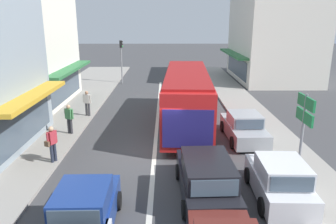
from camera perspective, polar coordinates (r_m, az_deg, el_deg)
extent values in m
plane|color=#3F3F42|center=(15.83, -2.35, -7.20)|extent=(140.00, 140.00, 0.00)
cube|color=silver|center=(19.57, -1.96, -2.57)|extent=(0.20, 28.00, 0.01)
cube|color=gray|center=(22.67, -19.26, -0.69)|extent=(5.20, 44.00, 0.14)
cube|color=gray|center=(22.18, 14.41, -0.67)|extent=(2.80, 44.00, 0.12)
cube|color=gold|center=(16.72, -22.58, 2.55)|extent=(1.10, 6.75, 0.20)
cube|color=#425160|center=(17.20, -23.42, -1.68)|extent=(0.06, 5.87, 1.80)
cube|color=silver|center=(26.04, -25.13, 9.74)|extent=(6.68, 9.24, 8.12)
cube|color=#2D703D|center=(24.87, -16.74, 7.17)|extent=(1.10, 8.50, 0.20)
cube|color=#425160|center=(25.21, -17.42, 4.22)|extent=(0.06, 7.39, 1.80)
cube|color=silver|center=(35.89, 17.81, 11.97)|extent=(7.08, 10.98, 8.33)
cube|color=#2D703D|center=(34.99, 11.28, 9.92)|extent=(1.10, 10.10, 0.20)
cube|color=#425160|center=(35.24, 11.84, 7.80)|extent=(0.06, 8.78, 1.80)
cube|color=red|center=(19.56, 3.27, 2.75)|extent=(3.05, 10.91, 2.70)
cube|color=#425160|center=(19.47, 3.29, 3.91)|extent=(3.07, 10.48, 0.90)
cube|color=navy|center=(14.40, 3.47, -2.99)|extent=(2.25, 0.18, 1.76)
cube|color=maroon|center=(19.29, 3.34, 6.83)|extent=(2.88, 10.05, 0.12)
cylinder|color=black|center=(23.14, 0.04, 1.61)|extent=(0.31, 0.97, 0.96)
cylinder|color=black|center=(23.17, 6.23, 1.53)|extent=(0.31, 0.97, 0.96)
cylinder|color=black|center=(17.10, -0.90, -3.66)|extent=(0.31, 0.97, 0.96)
cylinder|color=black|center=(17.14, 7.49, -3.76)|extent=(0.31, 0.97, 0.96)
cube|color=navy|center=(10.68, -14.06, -16.93)|extent=(1.70, 3.73, 0.76)
cube|color=navy|center=(10.06, -14.71, -14.50)|extent=(1.55, 1.93, 0.64)
cube|color=#425160|center=(10.89, -13.55, -11.93)|extent=(1.40, 0.08, 0.54)
cube|color=#425160|center=(9.27, -16.10, -17.50)|extent=(1.37, 0.08, 0.51)
cylinder|color=black|center=(11.89, -16.80, -14.66)|extent=(0.19, 0.62, 0.62)
cylinder|color=black|center=(11.57, -8.68, -15.02)|extent=(0.19, 0.62, 0.62)
cube|color=black|center=(12.16, 6.54, -12.18)|extent=(1.94, 4.57, 0.76)
cube|color=black|center=(11.52, 6.92, -9.84)|extent=(1.74, 2.66, 0.68)
cube|color=#425160|center=(12.71, 5.95, -7.25)|extent=(1.51, 0.12, 0.58)
cube|color=#425160|center=(10.37, 8.13, -13.00)|extent=(1.48, 0.12, 0.54)
cylinder|color=black|center=(13.34, 1.79, -10.38)|extent=(0.20, 0.63, 0.62)
cylinder|color=black|center=(13.59, 9.33, -10.09)|extent=(0.20, 0.63, 0.62)
cylinder|color=black|center=(11.00, 2.91, -16.63)|extent=(0.20, 0.63, 0.62)
cylinder|color=black|center=(11.29, 12.21, -16.07)|extent=(0.20, 0.63, 0.62)
cube|color=silver|center=(12.61, 18.61, -11.89)|extent=(1.76, 3.75, 0.76)
cube|color=silver|center=(12.05, 19.31, -9.59)|extent=(1.58, 1.95, 0.64)
cube|color=#425160|center=(12.89, 18.03, -7.75)|extent=(1.40, 0.10, 0.54)
cube|color=#425160|center=(11.23, 20.80, -11.69)|extent=(1.37, 0.10, 0.51)
cylinder|color=black|center=(13.45, 13.77, -10.65)|extent=(0.20, 0.63, 0.62)
cylinder|color=black|center=(13.89, 20.50, -10.36)|extent=(0.20, 0.63, 0.62)
cylinder|color=black|center=(11.56, 16.09, -15.54)|extent=(0.20, 0.63, 0.62)
cylinder|color=black|center=(12.07, 23.91, -14.93)|extent=(0.20, 0.63, 0.62)
cube|color=#9EA3A8|center=(17.87, 13.01, -3.12)|extent=(1.84, 4.25, 0.72)
cube|color=#9EA3A8|center=(17.57, 13.23, -1.19)|extent=(1.61, 1.84, 0.60)
cube|color=#425160|center=(18.42, 12.50, -0.35)|extent=(1.44, 0.10, 0.51)
cube|color=#425160|center=(16.73, 14.03, -2.12)|extent=(1.41, 0.10, 0.48)
cylinder|color=black|center=(18.89, 9.50, -2.50)|extent=(0.20, 0.62, 0.62)
cylinder|color=black|center=(19.31, 14.51, -2.39)|extent=(0.20, 0.62, 0.62)
cylinder|color=black|center=(16.58, 11.18, -5.26)|extent=(0.20, 0.62, 0.62)
cylinder|color=black|center=(17.05, 16.84, -5.06)|extent=(0.20, 0.62, 0.62)
cylinder|color=gray|center=(32.44, -8.09, 8.54)|extent=(0.12, 0.12, 4.20)
cube|color=black|center=(32.27, -8.21, 11.62)|extent=(0.24, 0.24, 0.68)
sphere|color=black|center=(32.23, -7.98, 12.04)|extent=(0.13, 0.13, 0.13)
sphere|color=black|center=(32.25, -7.96, 11.65)|extent=(0.13, 0.13, 0.13)
sphere|color=green|center=(32.26, -7.95, 11.26)|extent=(0.13, 0.13, 0.13)
cylinder|color=gray|center=(13.36, 22.21, -4.64)|extent=(0.10, 0.10, 3.60)
cube|color=#19753D|center=(12.92, 22.94, 1.57)|extent=(0.08, 1.40, 0.44)
cube|color=white|center=(12.93, 23.12, 1.57)|extent=(0.01, 1.10, 0.10)
cube|color=#19753D|center=(13.05, 22.68, -0.76)|extent=(0.08, 1.40, 0.44)
cube|color=white|center=(13.07, 22.86, -0.76)|extent=(0.01, 1.10, 0.10)
cylinder|color=#232838|center=(15.39, -19.09, -6.58)|extent=(0.14, 0.14, 0.84)
cylinder|color=#232838|center=(15.27, -19.58, -6.79)|extent=(0.14, 0.14, 0.84)
cube|color=#A82D38|center=(15.08, -19.58, -4.23)|extent=(0.36, 0.42, 0.56)
sphere|color=tan|center=(14.96, -19.72, -2.79)|extent=(0.22, 0.22, 0.22)
cylinder|color=#A82D38|center=(15.24, -18.93, -3.96)|extent=(0.09, 0.09, 0.54)
cylinder|color=#A82D38|center=(14.93, -20.24, -4.50)|extent=(0.09, 0.09, 0.54)
cube|color=brown|center=(14.94, -20.32, -5.25)|extent=(0.26, 0.20, 0.22)
cylinder|color=#333338|center=(21.78, -13.59, 0.45)|extent=(0.14, 0.14, 0.84)
cylinder|color=#333338|center=(21.86, -14.02, 0.47)|extent=(0.14, 0.14, 0.84)
cube|color=beige|center=(21.65, -13.93, 2.25)|extent=(0.40, 0.29, 0.56)
sphere|color=#9E7051|center=(21.56, -14.00, 3.28)|extent=(0.22, 0.22, 0.22)
cylinder|color=beige|center=(21.54, -13.35, 2.22)|extent=(0.09, 0.09, 0.54)
cylinder|color=beige|center=(21.75, -14.50, 2.27)|extent=(0.09, 0.09, 0.54)
cylinder|color=#333338|center=(18.65, -16.49, -2.39)|extent=(0.14, 0.14, 0.84)
cylinder|color=#333338|center=(18.76, -16.91, -2.32)|extent=(0.14, 0.14, 0.84)
cube|color=#478951|center=(18.51, -16.87, -0.30)|extent=(0.42, 0.35, 0.56)
sphere|color=tan|center=(18.40, -16.97, 0.90)|extent=(0.22, 0.22, 0.22)
cylinder|color=#478951|center=(18.36, -16.29, -0.38)|extent=(0.09, 0.09, 0.54)
cylinder|color=#478951|center=(18.66, -17.44, -0.21)|extent=(0.09, 0.09, 0.54)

